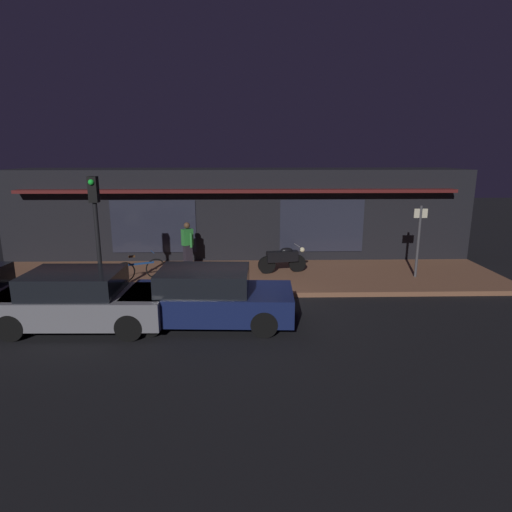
{
  "coord_description": "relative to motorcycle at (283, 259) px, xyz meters",
  "views": [
    {
      "loc": [
        0.28,
        -11.06,
        4.19
      ],
      "look_at": [
        0.62,
        2.4,
        0.95
      ],
      "focal_mm": 29.92,
      "sensor_mm": 36.0,
      "label": 1
    }
  ],
  "objects": [
    {
      "name": "sidewalk_slab",
      "position": [
        -1.58,
        -0.25,
        -0.57
      ],
      "size": [
        18.0,
        4.0,
        0.15
      ],
      "primitive_type": "cube",
      "color": "brown",
      "rests_on": "ground_plane"
    },
    {
      "name": "bicycle_parked",
      "position": [
        -4.75,
        -0.78,
        -0.14
      ],
      "size": [
        1.51,
        0.77,
        0.91
      ],
      "color": "black",
      "rests_on": "sidewalk_slab"
    },
    {
      "name": "person_photographer",
      "position": [
        -3.38,
        0.69,
        0.38
      ],
      "size": [
        0.44,
        0.54,
        1.67
      ],
      "color": "#28232D",
      "rests_on": "sidewalk_slab"
    },
    {
      "name": "ground_plane",
      "position": [
        -1.58,
        -3.25,
        -0.65
      ],
      "size": [
        60.0,
        60.0,
        0.0
      ],
      "primitive_type": "plane",
      "color": "black"
    },
    {
      "name": "motorcycle",
      "position": [
        0.0,
        0.0,
        0.0
      ],
      "size": [
        1.69,
        0.61,
        0.97
      ],
      "color": "black",
      "rests_on": "sidewalk_slab"
    },
    {
      "name": "storefront_building",
      "position": [
        -1.58,
        3.14,
        1.16
      ],
      "size": [
        18.0,
        3.3,
        3.6
      ],
      "color": "black",
      "rests_on": "ground_plane"
    },
    {
      "name": "traffic_light_pole",
      "position": [
        -5.4,
        -2.61,
        1.83
      ],
      "size": [
        0.24,
        0.33,
        3.6
      ],
      "color": "black",
      "rests_on": "ground_plane"
    },
    {
      "name": "parked_car_across",
      "position": [
        -2.23,
        -4.18,
        0.06
      ],
      "size": [
        4.17,
        1.94,
        1.42
      ],
      "color": "black",
      "rests_on": "ground_plane"
    },
    {
      "name": "sign_post",
      "position": [
        4.42,
        -0.64,
        0.86
      ],
      "size": [
        0.44,
        0.09,
        2.4
      ],
      "color": "#47474C",
      "rests_on": "sidewalk_slab"
    },
    {
      "name": "parked_car_far",
      "position": [
        -5.36,
        -4.32,
        0.06
      ],
      "size": [
        4.14,
        1.85,
        1.42
      ],
      "color": "black",
      "rests_on": "ground_plane"
    }
  ]
}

